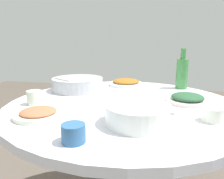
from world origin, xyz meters
The scene contains 10 objects.
round_dining_table centered at (0.00, 0.00, 0.64)m, with size 1.16×1.16×0.77m.
rice_bowl centered at (-0.33, 0.21, 0.82)m, with size 0.32×0.32×0.09m.
soup_bowl centered at (0.10, -0.27, 0.81)m, with size 0.26×0.24×0.07m.
dish_greens centered at (0.31, 0.07, 0.79)m, with size 0.21×0.21×0.05m.
dish_stirfry centered at (-0.06, 0.43, 0.79)m, with size 0.23×0.23×0.05m.
dish_tofu_braise centered at (-0.30, -0.29, 0.79)m, with size 0.20×0.20×0.04m.
green_bottle centered at (0.30, 0.41, 0.88)m, with size 0.07×0.07×0.26m.
tea_cup_near centered at (-0.07, -0.47, 0.80)m, with size 0.07×0.07×0.06m, color #305F91.
tea_cup_far centered at (-0.42, -0.13, 0.81)m, with size 0.07×0.07×0.07m, color silver.
tea_cup_side centered at (0.38, -0.18, 0.80)m, with size 0.08×0.08×0.05m, color white.
Camera 1 is at (0.18, -1.03, 1.08)m, focal length 34.40 mm.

